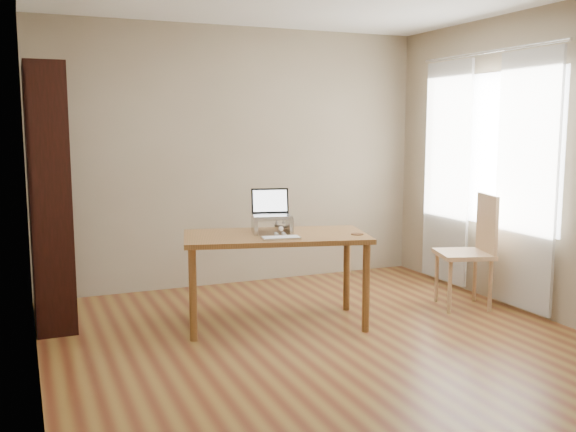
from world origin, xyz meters
The scene contains 10 objects.
room centered at (0.03, 0.01, 1.30)m, with size 4.04×4.54×2.64m.
bookshelf centered at (-1.83, 1.55, 1.05)m, with size 0.30×0.90×2.10m.
curtains centered at (1.92, 0.80, 1.17)m, with size 0.03×1.90×2.25m.
desk centered at (-0.17, 0.77, 0.66)m, with size 1.60×1.06×0.75m.
laptop_stand centered at (-0.17, 0.85, 0.83)m, with size 0.32×0.25×0.13m.
laptop centered at (-0.17, 0.90, 0.94)m, with size 0.35×0.33×0.22m.
keyboard centered at (-0.21, 0.55, 0.76)m, with size 0.31×0.17×0.02m.
coaster centered at (0.44, 0.51, 0.75)m, with size 0.10×0.10×0.01m, color brown.
cat centered at (-0.13, 0.88, 0.81)m, with size 0.22×0.47×0.13m.
chair centered at (1.65, 0.60, 0.55)m, with size 0.57×0.56×1.01m.
Camera 1 is at (-2.05, -3.97, 1.62)m, focal length 40.00 mm.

